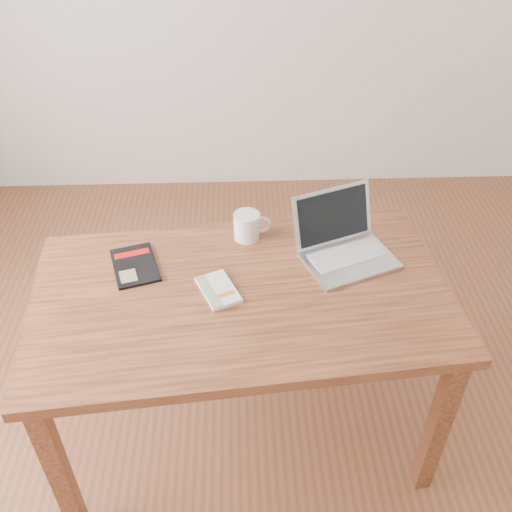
{
  "coord_description": "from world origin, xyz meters",
  "views": [
    {
      "loc": [
        -0.16,
        -1.31,
        2.02
      ],
      "look_at": [
        -0.1,
        0.14,
        0.85
      ],
      "focal_mm": 40.0,
      "sensor_mm": 36.0,
      "label": 1
    }
  ],
  "objects_px": {
    "desk": "(242,311)",
    "black_guidebook": "(135,265)",
    "coffee_mug": "(248,225)",
    "white_guidebook": "(218,290)",
    "laptop": "(344,244)"
  },
  "relations": [
    {
      "from": "desk",
      "to": "laptop",
      "type": "bearing_deg",
      "value": 21.16
    },
    {
      "from": "white_guidebook",
      "to": "laptop",
      "type": "relative_size",
      "value": 0.51
    },
    {
      "from": "black_guidebook",
      "to": "laptop",
      "type": "xyz_separation_m",
      "value": [
        0.73,
        0.04,
        0.04
      ]
    },
    {
      "from": "desk",
      "to": "black_guidebook",
      "type": "relative_size",
      "value": 5.8
    },
    {
      "from": "black_guidebook",
      "to": "laptop",
      "type": "relative_size",
      "value": 0.64
    },
    {
      "from": "desk",
      "to": "coffee_mug",
      "type": "distance_m",
      "value": 0.33
    },
    {
      "from": "desk",
      "to": "black_guidebook",
      "type": "distance_m",
      "value": 0.41
    },
    {
      "from": "black_guidebook",
      "to": "laptop",
      "type": "height_order",
      "value": "laptop"
    },
    {
      "from": "coffee_mug",
      "to": "black_guidebook",
      "type": "bearing_deg",
      "value": -164.04
    },
    {
      "from": "laptop",
      "to": "coffee_mug",
      "type": "relative_size",
      "value": 2.82
    },
    {
      "from": "black_guidebook",
      "to": "white_guidebook",
      "type": "bearing_deg",
      "value": -42.53
    },
    {
      "from": "laptop",
      "to": "coffee_mug",
      "type": "bearing_deg",
      "value": 139.55
    },
    {
      "from": "desk",
      "to": "white_guidebook",
      "type": "height_order",
      "value": "white_guidebook"
    },
    {
      "from": "laptop",
      "to": "white_guidebook",
      "type": "bearing_deg",
      "value": -179.34
    },
    {
      "from": "desk",
      "to": "white_guidebook",
      "type": "distance_m",
      "value": 0.12
    }
  ]
}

